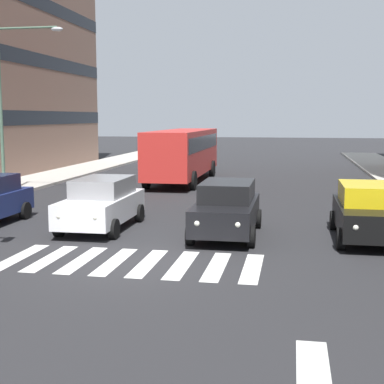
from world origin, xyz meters
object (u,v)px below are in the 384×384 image
Objects in this scene: bus_behind_traffic at (183,150)px; street_lamp_right at (10,92)px; car_2 at (102,203)px; car_0 at (367,211)px; car_1 at (227,208)px.

bus_behind_traffic is 10.47m from street_lamp_right.
car_2 is at bearing 135.51° from street_lamp_right.
car_0 is 8.61m from car_2.
car_0 is at bearing -177.59° from car_1.
car_1 is 13.71m from street_lamp_right.
car_1 is at bearing 2.41° from car_0.
car_0 and car_2 have the same top height.
car_1 is 15.02m from bus_behind_traffic.
street_lamp_right is at bearing 47.29° from bus_behind_traffic.
car_0 is 0.57× the size of street_lamp_right.
car_1 is 1.00× the size of car_2.
car_0 and car_1 have the same top height.
car_0 is 1.00× the size of car_2.
street_lamp_right is at bearing -44.49° from car_2.
street_lamp_right reaches higher than car_2.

